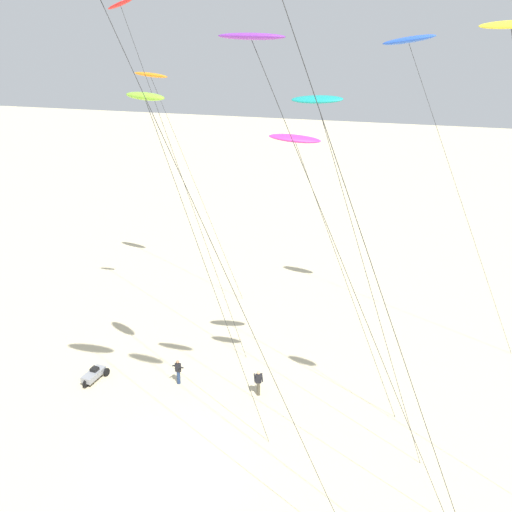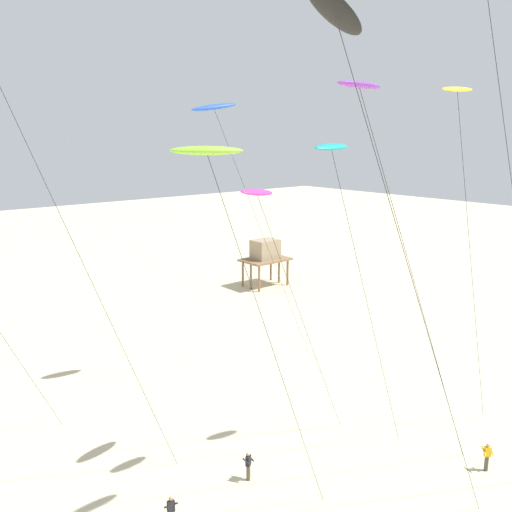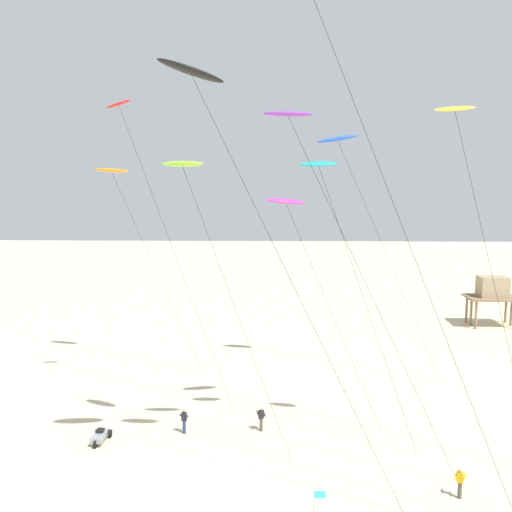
{
  "view_description": "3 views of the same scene",
  "coord_description": "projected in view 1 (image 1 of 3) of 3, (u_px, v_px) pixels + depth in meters",
  "views": [
    {
      "loc": [
        11.35,
        -19.2,
        20.05
      ],
      "look_at": [
        2.77,
        5.57,
        9.72
      ],
      "focal_mm": 38.36,
      "sensor_mm": 36.0,
      "label": 1
    },
    {
      "loc": [
        -14.02,
        -13.02,
        18.21
      ],
      "look_at": [
        3.45,
        7.78,
        12.17
      ],
      "focal_mm": 38.03,
      "sensor_mm": 36.0,
      "label": 2
    },
    {
      "loc": [
        3.05,
        -28.97,
        16.62
      ],
      "look_at": [
        2.08,
        5.34,
        12.12
      ],
      "focal_mm": 39.63,
      "sensor_mm": 36.0,
      "label": 3
    }
  ],
  "objects": [
    {
      "name": "ground_plane",
      "position": [
        169.0,
        466.0,
        27.68
      ],
      "size": [
        260.0,
        260.0,
        0.0
      ],
      "primitive_type": "plane",
      "color": "beige"
    },
    {
      "name": "kite_purple",
      "position": [
        255.0,
        45.0,
        20.72
      ],
      "size": [
        10.96,
        1.24,
        20.39
      ],
      "color": "purple",
      "rests_on": "ground"
    },
    {
      "name": "kite_lime",
      "position": [
        146.0,
        99.0,
        25.38
      ],
      "size": [
        7.85,
        1.86,
        17.88
      ],
      "color": "#8CD833",
      "rests_on": "ground"
    },
    {
      "name": "kite_magenta",
      "position": [
        296.0,
        141.0,
        28.16
      ],
      "size": [
        7.94,
        1.46,
        15.74
      ],
      "color": "#D8339E",
      "rests_on": "ground"
    },
    {
      "name": "kite_blue",
      "position": [
        409.0,
        42.0,
        33.7
      ],
      "size": [
        10.68,
        1.65,
        20.61
      ],
      "color": "blue",
      "rests_on": "ground"
    },
    {
      "name": "kite_teal",
      "position": [
        319.0,
        106.0,
        23.85
      ],
      "size": [
        7.43,
        0.95,
        17.96
      ],
      "color": "teal",
      "rests_on": "ground"
    },
    {
      "name": "kite_orange",
      "position": [
        151.0,
        76.0,
        42.16
      ],
      "size": [
        9.33,
        1.41,
        17.94
      ],
      "color": "orange",
      "rests_on": "ground"
    },
    {
      "name": "kite_red",
      "position": [
        126.0,
        20.0,
        32.39
      ],
      "size": [
        8.97,
        1.03,
        22.48
      ],
      "color": "red",
      "rests_on": "ground"
    },
    {
      "name": "kite_flyer_nearest",
      "position": [
        178.0,
        371.0,
        34.03
      ],
      "size": [
        0.57,
        0.55,
        1.67
      ],
      "color": "navy",
      "rests_on": "ground"
    },
    {
      "name": "kite_flyer_middle",
      "position": [
        258.0,
        382.0,
        32.91
      ],
      "size": [
        0.7,
        0.68,
        1.67
      ],
      "color": "#4C4738",
      "rests_on": "ground"
    },
    {
      "name": "beach_buggy",
      "position": [
        94.0,
        374.0,
        34.56
      ],
      "size": [
        1.05,
        2.07,
        0.82
      ],
      "color": "gray",
      "rests_on": "ground"
    }
  ]
}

